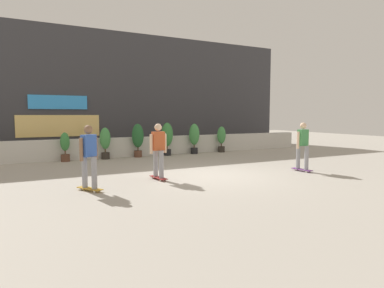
{
  "coord_description": "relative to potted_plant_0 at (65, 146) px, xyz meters",
  "views": [
    {
      "loc": [
        -5.49,
        -9.14,
        1.95
      ],
      "look_at": [
        0.0,
        1.5,
        0.9
      ],
      "focal_mm": 30.91,
      "sensor_mm": 36.0,
      "label": 1
    }
  ],
  "objects": [
    {
      "name": "ground_plane",
      "position": [
        3.91,
        -5.55,
        -0.66
      ],
      "size": [
        48.0,
        48.0,
        0.0
      ],
      "primitive_type": "plane",
      "color": "#A8A093"
    },
    {
      "name": "planter_wall",
      "position": [
        3.91,
        0.45,
        -0.21
      ],
      "size": [
        18.0,
        0.4,
        0.9
      ],
      "primitive_type": "cube",
      "color": "beige",
      "rests_on": "ground"
    },
    {
      "name": "building_backdrop",
      "position": [
        3.9,
        4.45,
        2.59
      ],
      "size": [
        20.0,
        2.08,
        6.5
      ],
      "color": "#38383D",
      "rests_on": "ground"
    },
    {
      "name": "potted_plant_0",
      "position": [
        0.0,
        0.0,
        0.0
      ],
      "size": [
        0.38,
        0.38,
        1.23
      ],
      "color": "brown",
      "rests_on": "ground"
    },
    {
      "name": "potted_plant_1",
      "position": [
        1.67,
        -0.0,
        0.14
      ],
      "size": [
        0.47,
        0.47,
        1.4
      ],
      "color": "#2D2823",
      "rests_on": "ground"
    },
    {
      "name": "potted_plant_2",
      "position": [
        3.17,
        0.0,
        0.25
      ],
      "size": [
        0.54,
        0.54,
        1.55
      ],
      "color": "brown",
      "rests_on": "ground"
    },
    {
      "name": "potted_plant_3",
      "position": [
        4.65,
        0.0,
        0.27
      ],
      "size": [
        0.55,
        0.55,
        1.58
      ],
      "color": "black",
      "rests_on": "ground"
    },
    {
      "name": "potted_plant_4",
      "position": [
        6.12,
        -0.0,
        0.22
      ],
      "size": [
        0.52,
        0.52,
        1.51
      ],
      "color": "black",
      "rests_on": "ground"
    },
    {
      "name": "potted_plant_5",
      "position": [
        7.74,
        0.0,
        0.1
      ],
      "size": [
        0.44,
        0.44,
        1.35
      ],
      "color": "#2D2823",
      "rests_on": "ground"
    },
    {
      "name": "skater_by_wall_right",
      "position": [
        -0.09,
        -6.04,
        0.28
      ],
      "size": [
        0.58,
        0.79,
        1.7
      ],
      "color": "#BF8C26",
      "rests_on": "ground"
    },
    {
      "name": "skater_mid_plaza",
      "position": [
        7.02,
        -6.35,
        0.28
      ],
      "size": [
        0.56,
        0.81,
        1.7
      ],
      "color": "#72338C",
      "rests_on": "ground"
    },
    {
      "name": "skater_far_left",
      "position": [
        2.04,
        -5.45,
        0.28
      ],
      "size": [
        0.56,
        0.82,
        1.7
      ],
      "color": "maroon",
      "rests_on": "ground"
    }
  ]
}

